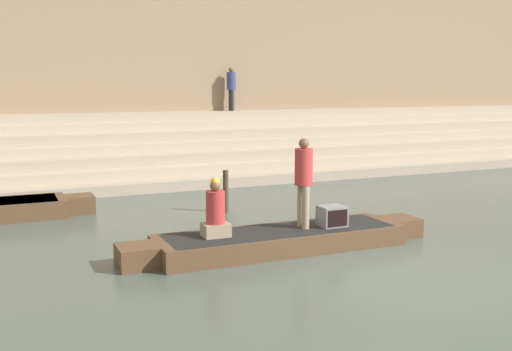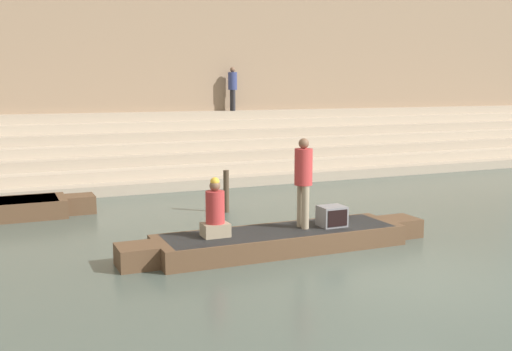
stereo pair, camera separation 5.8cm
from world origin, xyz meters
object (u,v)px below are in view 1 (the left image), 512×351
object	(u,v)px
rowboat_main	(281,239)
person_on_steps	(231,86)
person_standing	(304,176)
person_rowing	(216,213)
mooring_post	(226,191)
tv_set	(332,216)

from	to	relation	value
rowboat_main	person_on_steps	bearing A→B (deg)	70.53
rowboat_main	person_standing	size ratio (longest dim) A/B	3.56
person_rowing	mooring_post	bearing A→B (deg)	67.63
person_rowing	person_on_steps	world-z (taller)	person_on_steps
tv_set	person_on_steps	xyz separation A→B (m)	(2.33, 11.51, 2.53)
person_on_steps	tv_set	bearing A→B (deg)	76.24
rowboat_main	mooring_post	world-z (taller)	mooring_post
mooring_post	person_on_steps	bearing A→B (deg)	67.78
person_rowing	person_on_steps	xyz separation A→B (m)	(4.73, 11.37, 2.29)
rowboat_main	mooring_post	size ratio (longest dim) A/B	5.89
mooring_post	person_standing	bearing A→B (deg)	-85.97
person_on_steps	person_rowing	bearing A→B (deg)	65.12
person_standing	person_rowing	xyz separation A→B (m)	(-1.80, 0.03, -0.57)
rowboat_main	person_standing	distance (m)	1.29
rowboat_main	person_on_steps	xyz separation A→B (m)	(3.42, 11.43, 2.91)
mooring_post	person_on_steps	world-z (taller)	person_on_steps
person_rowing	tv_set	size ratio (longest dim) A/B	2.18
person_rowing	person_standing	bearing A→B (deg)	-0.06
rowboat_main	mooring_post	distance (m)	3.66
person_on_steps	rowboat_main	bearing A→B (deg)	71.04
rowboat_main	tv_set	bearing A→B (deg)	-7.43
person_standing	person_rowing	size ratio (longest dim) A/B	1.59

